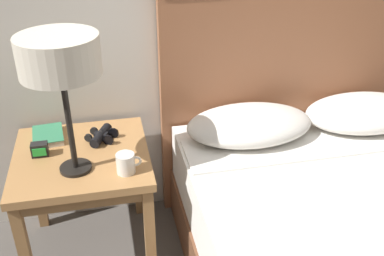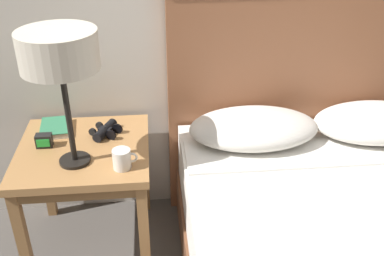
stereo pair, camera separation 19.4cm
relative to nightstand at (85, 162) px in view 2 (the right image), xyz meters
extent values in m
cube|color=#AD7A47|center=(0.00, 0.00, 0.06)|extent=(0.58, 0.58, 0.04)
cube|color=brown|center=(0.00, 0.00, 0.01)|extent=(0.55, 0.55, 0.05)
cube|color=olive|center=(-0.26, -0.26, -0.23)|extent=(0.04, 0.04, 0.53)
cube|color=olive|center=(0.26, -0.26, -0.23)|extent=(0.04, 0.04, 0.53)
cube|color=olive|center=(-0.26, 0.25, -0.23)|extent=(0.04, 0.04, 0.53)
cube|color=olive|center=(0.26, 0.25, -0.23)|extent=(0.04, 0.04, 0.53)
cube|color=white|center=(1.07, -0.07, 0.04)|extent=(1.24, 0.28, 0.01)
cube|color=brown|center=(1.07, 0.28, 0.11)|extent=(1.36, 0.06, 1.21)
ellipsoid|color=silver|center=(0.78, 0.04, 0.11)|extent=(0.60, 0.36, 0.15)
ellipsoid|color=silver|center=(1.37, 0.04, 0.11)|extent=(0.60, 0.36, 0.15)
cylinder|color=black|center=(-0.02, -0.11, 0.08)|extent=(0.13, 0.13, 0.01)
cylinder|color=black|center=(-0.02, -0.11, 0.29)|extent=(0.02, 0.02, 0.40)
cylinder|color=beige|center=(-0.02, -0.11, 0.57)|extent=(0.30, 0.30, 0.15)
cube|color=silver|center=(-0.15, 0.17, 0.09)|extent=(0.15, 0.19, 0.03)
cube|color=#337F56|center=(-0.15, 0.17, 0.10)|extent=(0.15, 0.20, 0.00)
cube|color=#337F56|center=(-0.21, 0.16, 0.09)|extent=(0.02, 0.18, 0.03)
cylinder|color=black|center=(0.08, 0.08, 0.10)|extent=(0.08, 0.10, 0.04)
cylinder|color=black|center=(0.12, 0.06, 0.10)|extent=(0.05, 0.03, 0.05)
cylinder|color=black|center=(0.04, 0.10, 0.10)|extent=(0.04, 0.03, 0.04)
cylinder|color=black|center=(0.11, 0.13, 0.10)|extent=(0.08, 0.10, 0.04)
cylinder|color=black|center=(0.15, 0.12, 0.10)|extent=(0.05, 0.03, 0.05)
cylinder|color=black|center=(0.06, 0.15, 0.10)|extent=(0.04, 0.03, 0.04)
cube|color=black|center=(0.09, 0.11, 0.11)|extent=(0.07, 0.06, 0.01)
cylinder|color=black|center=(0.09, 0.11, 0.11)|extent=(0.02, 0.02, 0.02)
cylinder|color=silver|center=(0.18, -0.18, 0.12)|extent=(0.08, 0.08, 0.08)
torus|color=silver|center=(0.22, -0.18, 0.12)|extent=(0.05, 0.01, 0.05)
cube|color=black|center=(-0.17, 0.02, 0.11)|extent=(0.07, 0.04, 0.06)
cube|color=green|center=(-0.17, 0.00, 0.11)|extent=(0.06, 0.00, 0.04)
camera|label=1|loc=(0.13, -1.71, 1.12)|focal=42.00mm
camera|label=2|loc=(0.32, -1.74, 1.12)|focal=42.00mm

